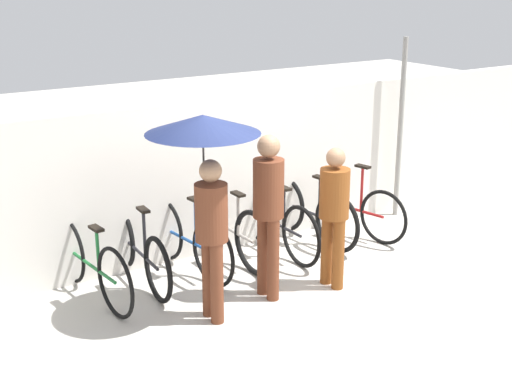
% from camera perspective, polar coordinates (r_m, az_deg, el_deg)
% --- Properties ---
extents(ground_plane, '(30.00, 30.00, 0.00)m').
position_cam_1_polar(ground_plane, '(7.40, 4.36, -9.44)').
color(ground_plane, '#B7B2A8').
extents(back_wall, '(11.52, 0.12, 1.89)m').
position_cam_1_polar(back_wall, '(8.58, -3.39, 1.24)').
color(back_wall, silver).
rests_on(back_wall, ground).
extents(parked_bicycle_0, '(0.44, 1.82, 1.03)m').
position_cam_1_polar(parked_bicycle_0, '(7.68, -13.08, -5.62)').
color(parked_bicycle_0, black).
rests_on(parked_bicycle_0, ground).
extents(parked_bicycle_1, '(0.44, 1.79, 1.03)m').
position_cam_1_polar(parked_bicycle_1, '(7.96, -9.33, -4.66)').
color(parked_bicycle_1, black).
rests_on(parked_bicycle_1, ground).
extents(parked_bicycle_2, '(0.44, 1.75, 1.08)m').
position_cam_1_polar(parked_bicycle_2, '(8.16, -5.51, -3.74)').
color(parked_bicycle_2, black).
rests_on(parked_bicycle_2, ground).
extents(parked_bicycle_3, '(0.44, 1.73, 1.05)m').
position_cam_1_polar(parked_bicycle_3, '(8.44, -2.05, -2.97)').
color(parked_bicycle_3, black).
rests_on(parked_bicycle_3, ground).
extents(parked_bicycle_4, '(0.44, 1.82, 0.99)m').
position_cam_1_polar(parked_bicycle_4, '(8.69, 1.49, -2.40)').
color(parked_bicycle_4, black).
rests_on(parked_bicycle_4, ground).
extents(parked_bicycle_5, '(0.44, 1.73, 0.99)m').
position_cam_1_polar(parked_bicycle_5, '(9.06, 4.31, -1.58)').
color(parked_bicycle_5, black).
rests_on(parked_bicycle_5, ground).
extents(parked_bicycle_6, '(0.55, 1.75, 1.01)m').
position_cam_1_polar(parked_bicycle_6, '(9.37, 7.42, -1.12)').
color(parked_bicycle_6, black).
rests_on(parked_bicycle_6, ground).
extents(pedestrian_leading, '(1.10, 1.10, 2.04)m').
position_cam_1_polar(pedestrian_leading, '(6.72, -4.06, 2.82)').
color(pedestrian_leading, brown).
rests_on(pedestrian_leading, ground).
extents(pedestrian_center, '(0.32, 0.32, 1.76)m').
position_cam_1_polar(pedestrian_center, '(7.29, 1.00, -0.94)').
color(pedestrian_center, brown).
rests_on(pedestrian_center, ground).
extents(pedestrian_trailing, '(0.32, 0.32, 1.56)m').
position_cam_1_polar(pedestrian_trailing, '(7.63, 6.26, -1.25)').
color(pedestrian_trailing, brown).
rests_on(pedestrian_trailing, ground).
extents(awning_pole, '(0.07, 0.07, 2.48)m').
position_cam_1_polar(awning_pole, '(9.96, 11.47, 4.98)').
color(awning_pole, gray).
rests_on(awning_pole, ground).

